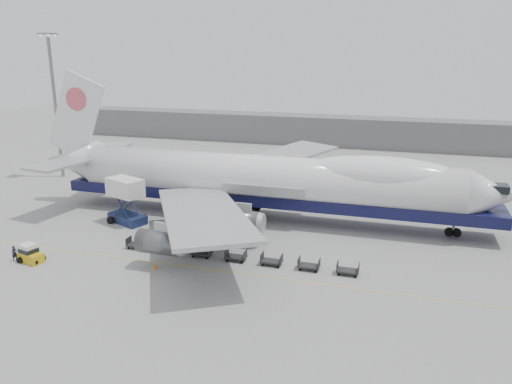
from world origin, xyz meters
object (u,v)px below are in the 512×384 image
(airliner, at_px, (267,179))
(ground_worker, at_px, (15,253))
(baggage_tug, at_px, (30,254))
(catering_truck, at_px, (126,198))

(airliner, height_order, ground_worker, airliner)
(airliner, distance_m, baggage_tug, 30.82)
(baggage_tug, bearing_deg, catering_truck, 91.22)
(airliner, bearing_deg, catering_truck, -157.96)
(baggage_tug, distance_m, ground_worker, 1.90)
(catering_truck, bearing_deg, airliner, 43.94)
(airliner, bearing_deg, ground_worker, -136.38)
(airliner, height_order, baggage_tug, airliner)
(baggage_tug, xyz_separation_m, ground_worker, (-1.88, -0.23, -0.05))
(catering_truck, xyz_separation_m, ground_worker, (-5.40, -14.87, -2.60))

